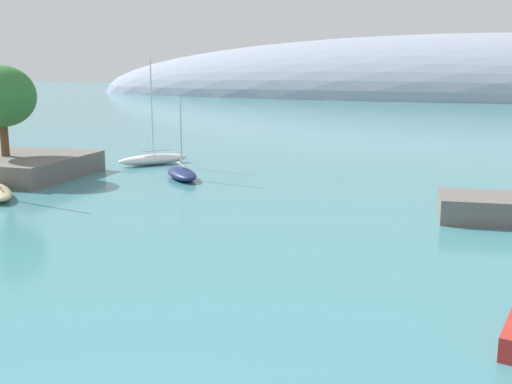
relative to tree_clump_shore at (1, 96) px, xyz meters
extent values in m
cube|color=#66605B|center=(-0.85, 0.42, -6.23)|extent=(14.60, 11.22, 1.87)
cylinder|color=brown|center=(0.00, 0.00, -3.91)|extent=(0.72, 0.72, 2.76)
ellipsoid|color=#337033|center=(0.00, 0.00, 0.03)|extent=(6.02, 6.02, 5.42)
ellipsoid|color=#8E99AD|center=(46.97, 162.85, -7.17)|extent=(261.30, 73.25, 38.53)
ellipsoid|color=navy|center=(15.50, 3.59, -6.70)|extent=(5.31, 5.90, 0.93)
cylinder|color=silver|center=(15.50, 3.59, -3.13)|extent=(0.17, 0.17, 6.22)
cube|color=silver|center=(15.33, 3.80, -5.89)|extent=(1.73, 2.12, 0.10)
ellipsoid|color=white|center=(9.51, 10.15, -6.64)|extent=(6.19, 6.63, 1.06)
cylinder|color=silver|center=(9.51, 10.15, -1.42)|extent=(0.14, 0.14, 9.38)
cube|color=silver|center=(9.73, 10.40, -5.76)|extent=(2.28, 2.53, 0.10)
camera|label=1|loc=(37.82, -46.50, 2.79)|focal=43.99mm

